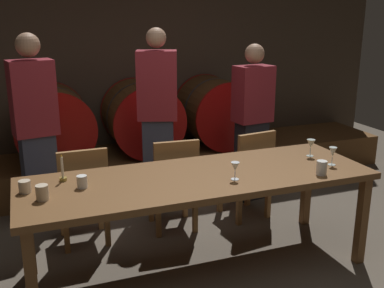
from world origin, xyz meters
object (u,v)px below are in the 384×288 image
at_px(wine_barrel_left, 54,125).
at_px(guest_center, 158,120).
at_px(candle_center, 63,173).
at_px(cup_far_right, 322,168).
at_px(wine_barrel_right, 216,111).
at_px(chair_left, 83,191).
at_px(cup_far_left, 25,187).
at_px(wine_glass_right, 333,153).
at_px(cup_center_right, 82,182).
at_px(wine_barrel_center, 142,117).
at_px(chair_center, 174,180).
at_px(wine_glass_left, 235,167).
at_px(chair_right, 249,170).
at_px(guest_right, 252,122).
at_px(wine_glass_center, 311,144).
at_px(dining_table, 199,184).
at_px(cup_center_left, 42,193).
at_px(guest_left, 36,130).

height_order(wine_barrel_left, guest_center, guest_center).
distance_m(candle_center, cup_far_right, 1.90).
distance_m(wine_barrel_left, cup_far_right, 2.90).
bearing_deg(wine_barrel_right, chair_left, -143.78).
bearing_deg(cup_far_left, wine_barrel_right, 40.48).
bearing_deg(wine_glass_right, candle_center, 169.18).
bearing_deg(cup_center_right, wine_barrel_center, 64.41).
height_order(wine_barrel_center, chair_center, wine_barrel_center).
relative_size(wine_barrel_left, wine_glass_left, 6.17).
xyz_separation_m(wine_barrel_left, cup_center_right, (0.04, -1.95, 0.03)).
height_order(chair_right, candle_center, candle_center).
relative_size(wine_barrel_right, guest_right, 0.50).
bearing_deg(cup_far_right, guest_center, 118.09).
relative_size(guest_center, guest_right, 1.10).
distance_m(guest_right, wine_glass_left, 1.54).
distance_m(wine_barrel_center, wine_glass_center, 2.13).
bearing_deg(dining_table, wine_glass_center, 5.80).
height_order(chair_left, cup_center_right, chair_left).
height_order(guest_center, guest_right, guest_center).
xyz_separation_m(wine_barrel_right, wine_glass_right, (0.07, -2.15, 0.09)).
xyz_separation_m(dining_table, chair_right, (0.79, 0.68, -0.21)).
relative_size(chair_left, wine_glass_center, 6.05).
height_order(wine_barrel_left, wine_glass_center, wine_barrel_left).
bearing_deg(cup_center_left, guest_left, 88.81).
xyz_separation_m(wine_barrel_left, candle_center, (-0.07, -1.76, 0.05)).
bearing_deg(cup_center_left, chair_right, 21.67).
bearing_deg(guest_right, chair_left, 5.76).
distance_m(chair_center, candle_center, 1.13).
bearing_deg(candle_center, wine_glass_left, -19.42).
distance_m(chair_right, guest_right, 0.62).
bearing_deg(cup_center_left, wine_glass_right, -2.06).
xyz_separation_m(candle_center, cup_far_right, (1.82, -0.54, -0.00)).
xyz_separation_m(guest_center, wine_glass_center, (1.00, -1.11, -0.05)).
relative_size(wine_glass_right, cup_center_right, 1.69).
relative_size(wine_barrel_left, chair_center, 0.93).
bearing_deg(wine_glass_right, dining_table, 171.99).
bearing_deg(candle_center, guest_left, 97.10).
bearing_deg(guest_center, chair_center, 107.18).
bearing_deg(dining_table, cup_far_left, 175.26).
height_order(wine_barrel_left, guest_right, guest_right).
bearing_deg(cup_far_right, wine_barrel_left, 127.16).
xyz_separation_m(wine_barrel_left, cup_center_left, (-0.23, -2.07, 0.04)).
bearing_deg(chair_left, candle_center, 67.83).
xyz_separation_m(guest_center, wine_glass_right, (1.03, -1.37, -0.05)).
distance_m(guest_right, wine_glass_center, 1.02).
height_order(wine_barrel_center, candle_center, wine_barrel_center).
bearing_deg(wine_barrel_left, candle_center, -92.29).
distance_m(guest_center, candle_center, 1.41).
bearing_deg(wine_barrel_left, chair_center, -55.28).
distance_m(chair_left, candle_center, 0.60).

